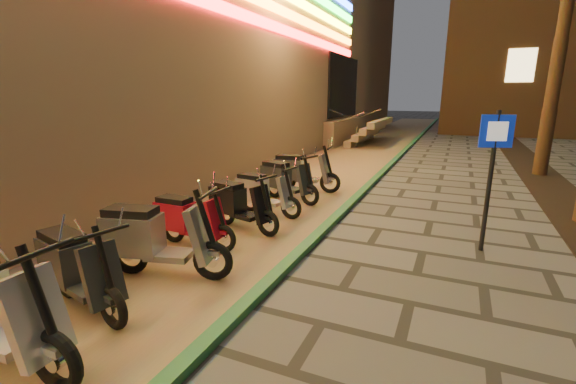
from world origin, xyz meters
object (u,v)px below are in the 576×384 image
at_px(scooter_7, 237,203).
at_px(scooter_10, 299,171).
at_px(scooter_4, 75,267).
at_px(scooter_8, 261,192).
at_px(pedestrian_sign, 492,162).
at_px(scooter_5, 152,238).
at_px(scooter_6, 186,219).
at_px(scooter_9, 284,179).

relative_size(scooter_7, scooter_10, 0.90).
bearing_deg(scooter_4, scooter_8, 99.37).
distance_m(pedestrian_sign, scooter_10, 4.91).
distance_m(scooter_5, scooter_6, 1.12).
relative_size(pedestrian_sign, scooter_5, 1.24).
distance_m(scooter_4, scooter_8, 4.10).
distance_m(scooter_4, scooter_9, 5.27).
xyz_separation_m(scooter_7, scooter_8, (-0.01, 0.98, -0.01)).
bearing_deg(scooter_9, scooter_6, -78.39).
relative_size(scooter_4, scooter_9, 1.00).
bearing_deg(scooter_6, scooter_4, -88.30).
distance_m(scooter_7, scooter_10, 3.10).
height_order(scooter_4, scooter_6, scooter_4).
xyz_separation_m(scooter_5, scooter_8, (0.03, 3.12, -0.08)).
bearing_deg(scooter_4, scooter_7, 98.03).
xyz_separation_m(scooter_8, scooter_9, (-0.02, 1.18, 0.03)).
xyz_separation_m(scooter_4, scooter_8, (0.28, 4.09, -0.03)).
distance_m(pedestrian_sign, scooter_5, 5.09).
relative_size(scooter_7, scooter_9, 0.97).
relative_size(pedestrian_sign, scooter_10, 1.28).
relative_size(scooter_5, scooter_10, 1.03).
bearing_deg(scooter_4, pedestrian_sign, 53.74).
xyz_separation_m(scooter_4, scooter_7, (0.28, 3.11, -0.01)).
bearing_deg(scooter_5, scooter_4, -119.08).
xyz_separation_m(scooter_6, scooter_7, (0.32, 1.06, 0.02)).
xyz_separation_m(pedestrian_sign, scooter_4, (-4.41, -3.76, -0.94)).
bearing_deg(scooter_8, scooter_6, -91.21).
height_order(scooter_9, scooter_10, scooter_10).
height_order(scooter_7, scooter_9, scooter_9).
relative_size(scooter_8, scooter_10, 0.88).
distance_m(scooter_6, scooter_10, 4.17).
relative_size(pedestrian_sign, scooter_9, 1.37).
height_order(scooter_8, scooter_10, scooter_10).
bearing_deg(scooter_9, scooter_4, -76.04).
bearing_deg(scooter_4, scooter_10, 100.92).
relative_size(scooter_7, scooter_8, 1.03).
height_order(scooter_7, scooter_8, scooter_7).
distance_m(scooter_4, scooter_6, 2.05).
height_order(scooter_5, scooter_10, scooter_5).
bearing_deg(scooter_10, scooter_8, -96.16).
bearing_deg(scooter_8, scooter_4, -86.42).
distance_m(scooter_8, scooter_9, 1.18).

